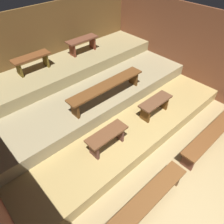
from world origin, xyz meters
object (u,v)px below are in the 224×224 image
at_px(bench_middle_center, 107,87).
at_px(bench_upper_right, 82,42).
at_px(bench_upper_left, 32,60).
at_px(bench_lower_left, 107,137).
at_px(bench_floor_right, 216,130).
at_px(bench_floor_left, 135,212).
at_px(bench_lower_right, 155,104).

relative_size(bench_middle_center, bench_upper_right, 2.16).
bearing_deg(bench_middle_center, bench_upper_left, 114.77).
bearing_deg(bench_lower_left, bench_floor_right, -32.07).
xyz_separation_m(bench_floor_right, bench_upper_left, (-2.19, 4.23, 0.91)).
xyz_separation_m(bench_upper_left, bench_upper_right, (1.63, 0.00, 0.00)).
height_order(bench_floor_left, bench_upper_right, bench_upper_right).
bearing_deg(bench_middle_center, bench_floor_left, -122.10).
distance_m(bench_floor_left, bench_lower_right, 2.56).
height_order(bench_lower_left, bench_upper_right, bench_upper_right).
height_order(bench_floor_right, bench_upper_left, bench_upper_left).
distance_m(bench_lower_right, bench_upper_left, 3.35).
height_order(bench_floor_right, bench_lower_right, bench_lower_right).
height_order(bench_lower_left, bench_middle_center, bench_middle_center).
height_order(bench_floor_right, bench_middle_center, bench_middle_center).
relative_size(bench_floor_right, bench_upper_left, 2.50).
bearing_deg(bench_upper_right, bench_lower_right, -90.63).
distance_m(bench_floor_right, bench_upper_left, 4.84).
xyz_separation_m(bench_floor_left, bench_middle_center, (1.45, 2.30, 0.63)).
bearing_deg(bench_upper_left, bench_floor_right, -62.61).
distance_m(bench_lower_left, bench_middle_center, 1.33).
distance_m(bench_floor_left, bench_upper_right, 4.84).
distance_m(bench_middle_center, bench_upper_right, 2.08).
xyz_separation_m(bench_floor_right, bench_lower_left, (-2.16, 1.35, 0.27)).
bearing_deg(bench_lower_left, bench_lower_right, 0.00).
distance_m(bench_floor_right, bench_middle_center, 2.72).
xyz_separation_m(bench_lower_left, bench_upper_left, (-0.03, 2.87, 0.64)).
bearing_deg(bench_lower_right, bench_floor_right, -66.42).
bearing_deg(bench_floor_right, bench_middle_center, 119.47).
bearing_deg(bench_lower_left, bench_upper_left, 90.63).
xyz_separation_m(bench_lower_left, bench_upper_right, (1.60, 2.87, 0.64)).
height_order(bench_floor_right, bench_upper_right, bench_upper_right).
distance_m(bench_floor_right, bench_lower_left, 2.56).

